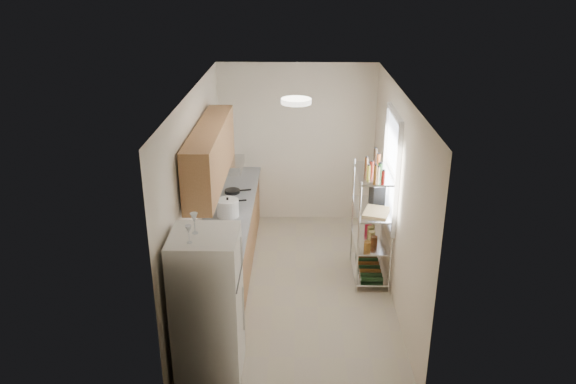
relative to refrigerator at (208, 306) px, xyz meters
The scene contains 16 objects.
room 1.97m from the refrigerator, 62.74° to the left, with size 2.52×4.42×2.62m.
counter_run 2.15m from the refrigerator, 91.31° to the left, with size 0.63×3.51×0.90m.
upper_cabinets 2.06m from the refrigerator, 95.90° to the left, with size 0.33×2.20×0.72m, color #AF784A.
range_hood 2.66m from the refrigerator, 92.87° to the left, with size 0.50×0.60×0.12m, color #B7BABC.
window 3.02m from the refrigerator, 44.22° to the left, with size 0.06×1.00×1.46m, color white.
bakers_rack 2.75m from the refrigerator, 46.62° to the left, with size 0.45×0.90×1.73m.
ceiling_dome 2.41m from the refrigerator, 57.93° to the left, with size 0.34×0.34×0.06m, color white.
refrigerator is the anchor object (origin of this frame).
wine_glass_a 0.91m from the refrigerator, 159.88° to the left, with size 0.07×0.07×0.21m, color silver, non-canonical shape.
wine_glass_b 0.91m from the refrigerator, 121.25° to the right, with size 0.06×0.06×0.18m, color silver, non-canonical shape.
rice_cooker 1.96m from the refrigerator, 90.67° to the left, with size 0.29×0.29×0.23m, color white.
frying_pan_large 2.37m from the refrigerator, 92.27° to the left, with size 0.24×0.24×0.04m, color black.
frying_pan_small 2.76m from the refrigerator, 91.23° to the left, with size 0.22×0.22×0.05m, color black.
cutting_board 2.66m from the refrigerator, 43.94° to the left, with size 0.30×0.39×0.03m, color tan.
espresso_machine 2.96m from the refrigerator, 48.28° to the left, with size 0.16×0.24×0.28m, color black.
storage_bag 2.97m from the refrigerator, 50.61° to the left, with size 0.09×0.13×0.15m, color #B9162F.
Camera 1 is at (0.03, -6.46, 3.98)m, focal length 35.00 mm.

